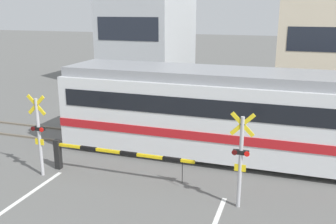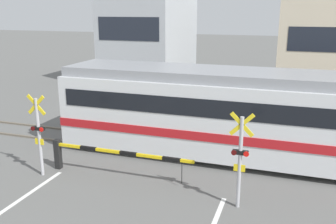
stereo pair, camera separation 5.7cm
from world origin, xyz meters
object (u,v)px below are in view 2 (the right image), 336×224
crossing_barrier_far (222,118)px  crossing_signal_left (39,132)px  crossing_signal_right (240,157)px  commuter_train (287,117)px  pedestrian (197,97)px  crossing_barrier_near (95,153)px

crossing_barrier_far → crossing_signal_left: 8.08m
crossing_signal_right → commuter_train: bearing=73.3°
commuter_train → pedestrian: 7.37m
crossing_barrier_far → commuter_train: bearing=-42.5°
crossing_signal_left → commuter_train: bearing=25.7°
crossing_barrier_near → pedestrian: 8.74m
crossing_signal_left → crossing_signal_right: 6.66m
commuter_train → crossing_barrier_near: bearing=-153.1°
crossing_barrier_far → crossing_signal_left: (-4.95, -6.33, 0.79)m
crossing_signal_left → crossing_signal_right: same height
crossing_barrier_near → crossing_signal_left: (-1.71, -0.65, 0.79)m
crossing_barrier_near → crossing_signal_left: 1.99m
pedestrian → crossing_barrier_near: bearing=-98.7°
crossing_barrier_near → crossing_signal_left: crossing_signal_left is taller
crossing_signal_left → crossing_barrier_near: bearing=20.9°
crossing_barrier_near → crossing_signal_right: bearing=-7.5°
crossing_barrier_near → crossing_barrier_far: bearing=60.2°
crossing_barrier_near → crossing_signal_right: 5.06m
crossing_barrier_far → crossing_signal_right: size_ratio=1.80×
crossing_barrier_far → pedestrian: (-1.93, 2.96, 0.14)m
crossing_signal_right → crossing_barrier_far: bearing=105.1°
crossing_barrier_near → crossing_signal_right: size_ratio=1.80×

